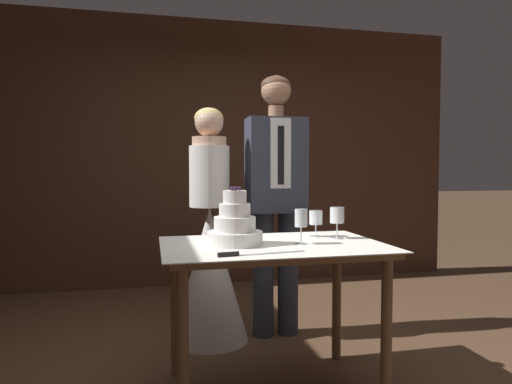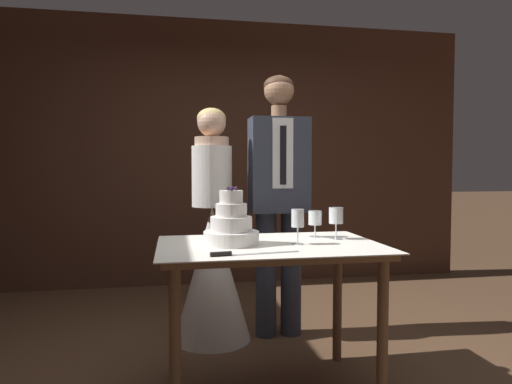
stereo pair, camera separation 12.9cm
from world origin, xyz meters
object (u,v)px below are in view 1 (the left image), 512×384
wine_glass_middle (316,218)px  tiered_cake (235,226)px  wine_glass_far (337,216)px  cake_table (273,263)px  groom (276,190)px  wine_glass_near (301,219)px  cake_knife (245,254)px  bride (210,256)px

wine_glass_middle → tiered_cake: bearing=-161.3°
wine_glass_far → tiered_cake: bearing=-172.6°
cake_table → groom: groom is taller
wine_glass_near → wine_glass_middle: (0.17, 0.24, -0.03)m
cake_table → wine_glass_near: bearing=-16.0°
cake_knife → groom: (0.45, 1.10, 0.24)m
wine_glass_near → bride: bride is taller
cake_knife → bride: 1.13m
cake_knife → wine_glass_middle: 0.72m
wine_glass_middle → wine_glass_far: (0.09, -0.10, 0.02)m
wine_glass_far → groom: groom is taller
tiered_cake → bride: bearing=92.5°
cake_table → wine_glass_far: (0.41, 0.10, 0.24)m
bride → wine_glass_near: bearing=-65.8°
cake_table → wine_glass_middle: wine_glass_middle is taller
wine_glass_near → groom: 0.87m
tiered_cake → cake_knife: 0.32m
cake_knife → wine_glass_middle: wine_glass_middle is taller
tiered_cake → wine_glass_near: size_ratio=1.64×
cake_knife → tiered_cake: bearing=81.1°
cake_table → bride: bride is taller
groom → wine_glass_far: bearing=-76.6°
cake_table → cake_knife: size_ratio=2.73×
tiered_cake → bride: 0.85m
bride → wine_glass_far: bearing=-47.7°
cake_knife → wine_glass_far: (0.62, 0.39, 0.12)m
tiered_cake → wine_glass_near: (0.35, -0.06, 0.04)m
tiered_cake → wine_glass_near: bearing=-9.6°
tiered_cake → wine_glass_near: tiered_cake is taller
wine_glass_near → wine_glass_far: 0.30m
cake_table → wine_glass_near: (0.14, -0.04, 0.24)m
groom → wine_glass_middle: bearing=-83.0°
tiered_cake → cake_knife: size_ratio=0.71×
cake_table → bride: (-0.24, 0.81, -0.10)m
wine_glass_near → wine_glass_far: bearing=27.6°
cake_knife → wine_glass_far: wine_glass_far is taller
cake_knife → groom: 1.22m
bride → groom: (0.48, -0.00, 0.46)m
cake_table → tiered_cake: bearing=175.0°
cake_knife → wine_glass_far: bearing=24.4°
bride → groom: groom is taller
cake_knife → wine_glass_middle: size_ratio=2.79×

